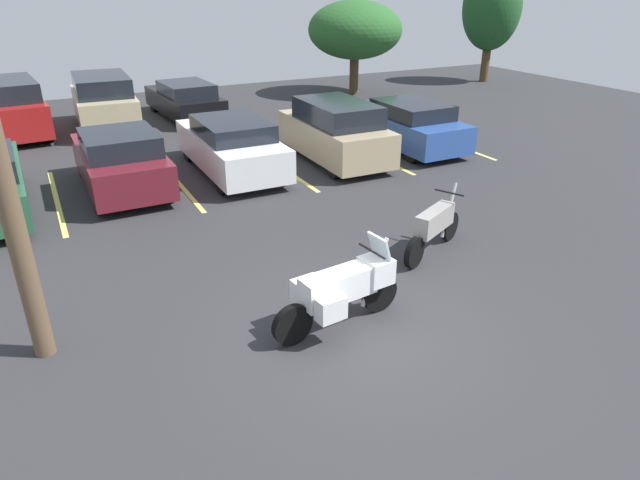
{
  "coord_description": "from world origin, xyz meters",
  "views": [
    {
      "loc": [
        -3.92,
        -6.06,
        4.97
      ],
      "look_at": [
        0.09,
        1.67,
        0.88
      ],
      "focal_mm": 31.4,
      "sensor_mm": 36.0,
      "label": 1
    }
  ],
  "objects_px": {
    "car_white": "(231,146)",
    "car_far_red": "(10,108)",
    "motorcycle_touring": "(343,288)",
    "motorcycle_second": "(434,226)",
    "car_blue": "(405,124)",
    "car_far_champagne": "(104,102)",
    "car_maroon": "(121,161)",
    "car_tan": "(335,132)",
    "car_far_black": "(185,100)"
  },
  "relations": [
    {
      "from": "motorcycle_second",
      "to": "car_far_black",
      "type": "bearing_deg",
      "value": 94.81
    },
    {
      "from": "motorcycle_second",
      "to": "car_far_champagne",
      "type": "distance_m",
      "value": 14.21
    },
    {
      "from": "car_blue",
      "to": "car_far_champagne",
      "type": "relative_size",
      "value": 1.07
    },
    {
      "from": "car_blue",
      "to": "car_far_red",
      "type": "relative_size",
      "value": 1.06
    },
    {
      "from": "motorcycle_touring",
      "to": "car_blue",
      "type": "height_order",
      "value": "car_blue"
    },
    {
      "from": "motorcycle_touring",
      "to": "car_far_black",
      "type": "distance_m",
      "value": 15.49
    },
    {
      "from": "motorcycle_second",
      "to": "car_white",
      "type": "height_order",
      "value": "car_white"
    },
    {
      "from": "car_white",
      "to": "car_far_red",
      "type": "height_order",
      "value": "car_far_red"
    },
    {
      "from": "motorcycle_touring",
      "to": "car_tan",
      "type": "height_order",
      "value": "car_tan"
    },
    {
      "from": "car_far_red",
      "to": "car_maroon",
      "type": "bearing_deg",
      "value": -72.0
    },
    {
      "from": "car_maroon",
      "to": "car_far_champagne",
      "type": "relative_size",
      "value": 0.93
    },
    {
      "from": "motorcycle_touring",
      "to": "car_far_champagne",
      "type": "relative_size",
      "value": 0.51
    },
    {
      "from": "motorcycle_second",
      "to": "car_white",
      "type": "xyz_separation_m",
      "value": [
        -1.84,
        6.66,
        0.21
      ]
    },
    {
      "from": "motorcycle_touring",
      "to": "car_white",
      "type": "distance_m",
      "value": 8.13
    },
    {
      "from": "motorcycle_touring",
      "to": "car_white",
      "type": "relative_size",
      "value": 0.49
    },
    {
      "from": "car_maroon",
      "to": "car_white",
      "type": "xyz_separation_m",
      "value": [
        2.96,
        0.07,
        -0.0
      ]
    },
    {
      "from": "car_blue",
      "to": "car_far_champagne",
      "type": "xyz_separation_m",
      "value": [
        -8.17,
        6.89,
        0.23
      ]
    },
    {
      "from": "car_maroon",
      "to": "car_blue",
      "type": "distance_m",
      "value": 8.79
    },
    {
      "from": "car_maroon",
      "to": "car_far_black",
      "type": "relative_size",
      "value": 0.9
    },
    {
      "from": "motorcycle_touring",
      "to": "car_maroon",
      "type": "distance_m",
      "value": 8.22
    },
    {
      "from": "car_maroon",
      "to": "car_far_red",
      "type": "bearing_deg",
      "value": 108.0
    },
    {
      "from": "car_white",
      "to": "car_maroon",
      "type": "bearing_deg",
      "value": -178.55
    },
    {
      "from": "motorcycle_second",
      "to": "car_blue",
      "type": "bearing_deg",
      "value": 59.16
    },
    {
      "from": "car_blue",
      "to": "car_far_black",
      "type": "relative_size",
      "value": 1.03
    },
    {
      "from": "car_far_champagne",
      "to": "car_tan",
      "type": "bearing_deg",
      "value": -53.35
    },
    {
      "from": "car_far_red",
      "to": "car_white",
      "type": "bearing_deg",
      "value": -53.67
    },
    {
      "from": "car_far_red",
      "to": "car_far_black",
      "type": "xyz_separation_m",
      "value": [
        6.0,
        0.08,
        -0.28
      ]
    },
    {
      "from": "car_tan",
      "to": "car_blue",
      "type": "relative_size",
      "value": 0.89
    },
    {
      "from": "motorcycle_touring",
      "to": "car_far_red",
      "type": "distance_m",
      "value": 15.93
    },
    {
      "from": "car_maroon",
      "to": "car_tan",
      "type": "distance_m",
      "value": 6.04
    },
    {
      "from": "motorcycle_second",
      "to": "car_blue",
      "type": "relative_size",
      "value": 0.41
    },
    {
      "from": "motorcycle_touring",
      "to": "car_far_red",
      "type": "height_order",
      "value": "car_far_red"
    },
    {
      "from": "motorcycle_touring",
      "to": "car_tan",
      "type": "relative_size",
      "value": 0.53
    },
    {
      "from": "car_maroon",
      "to": "car_far_red",
      "type": "distance_m",
      "value": 7.72
    },
    {
      "from": "motorcycle_second",
      "to": "car_tan",
      "type": "xyz_separation_m",
      "value": [
        1.24,
        6.29,
        0.32
      ]
    },
    {
      "from": "motorcycle_touring",
      "to": "motorcycle_second",
      "type": "distance_m",
      "value": 3.18
    },
    {
      "from": "car_maroon",
      "to": "car_far_red",
      "type": "height_order",
      "value": "car_far_red"
    },
    {
      "from": "car_white",
      "to": "car_far_champagne",
      "type": "relative_size",
      "value": 1.02
    },
    {
      "from": "motorcycle_second",
      "to": "car_far_red",
      "type": "bearing_deg",
      "value": 117.29
    },
    {
      "from": "car_far_red",
      "to": "car_far_champagne",
      "type": "relative_size",
      "value": 1.01
    },
    {
      "from": "car_maroon",
      "to": "car_far_black",
      "type": "height_order",
      "value": "car_maroon"
    },
    {
      "from": "motorcycle_second",
      "to": "car_far_red",
      "type": "xyz_separation_m",
      "value": [
        -7.18,
        13.92,
        0.4
      ]
    },
    {
      "from": "motorcycle_touring",
      "to": "car_blue",
      "type": "bearing_deg",
      "value": 49.77
    },
    {
      "from": "motorcycle_second",
      "to": "car_white",
      "type": "distance_m",
      "value": 6.91
    },
    {
      "from": "car_far_red",
      "to": "car_far_black",
      "type": "distance_m",
      "value": 6.01
    },
    {
      "from": "car_white",
      "to": "car_far_red",
      "type": "bearing_deg",
      "value": 126.33
    },
    {
      "from": "car_maroon",
      "to": "car_far_champagne",
      "type": "distance_m",
      "value": 7.02
    },
    {
      "from": "car_far_red",
      "to": "car_far_champagne",
      "type": "bearing_deg",
      "value": -6.54
    },
    {
      "from": "car_white",
      "to": "car_far_champagne",
      "type": "height_order",
      "value": "car_far_champagne"
    },
    {
      "from": "car_far_red",
      "to": "car_far_champagne",
      "type": "xyz_separation_m",
      "value": [
        3.0,
        -0.34,
        -0.01
      ]
    }
  ]
}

